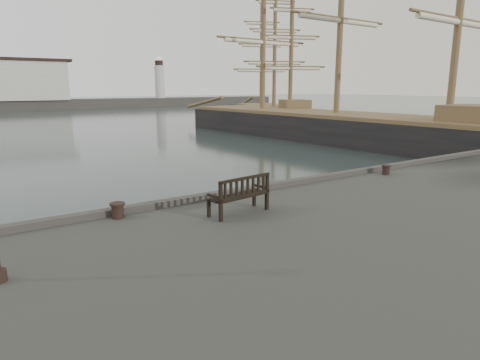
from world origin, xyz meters
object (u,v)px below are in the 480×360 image
Objects in this scene: bench at (239,202)px; tall_ship_far at (274,119)px; bollard_left at (118,211)px; tall_ship_main at (335,133)px; bollard_right at (386,170)px.

tall_ship_far reaches higher than bench.
tall_ship_far reaches higher than bollard_left.
tall_ship_main reaches higher than bollard_left.
tall_ship_main reaches higher than bollard_right.
tall_ship_main is at bearing 48.02° from bollard_right.
tall_ship_main reaches higher than tall_ship_far.
bench is 4.44× the size of bollard_left.
bollard_left is 0.01× the size of tall_ship_main.
bollard_left is 1.08× the size of bollard_right.
bollard_left is (-2.84, 1.43, -0.12)m from bench.
tall_ship_far is (6.06, 16.68, -0.02)m from tall_ship_main.
bollard_right is 40.54m from tall_ship_far.
tall_ship_main is (26.20, 17.15, -1.05)m from bollard_left.
tall_ship_main is 1.58× the size of tall_ship_far.
tall_ship_far is at bearing 42.81° from bench.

